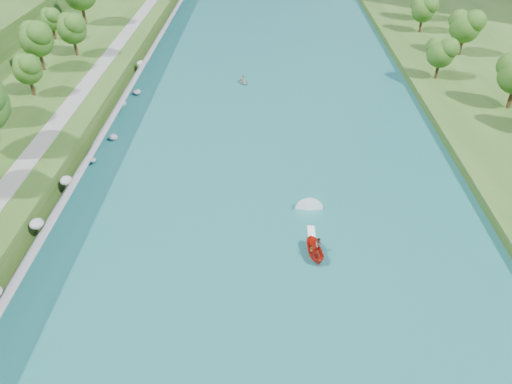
{
  "coord_description": "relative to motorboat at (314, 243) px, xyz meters",
  "views": [
    {
      "loc": [
        -0.37,
        -39.82,
        38.13
      ],
      "look_at": [
        -1.53,
        11.96,
        2.5
      ],
      "focal_mm": 35.0,
      "sensor_mm": 36.0,
      "label": 1
    }
  ],
  "objects": [
    {
      "name": "riverside_path",
      "position": [
        -37.8,
        15.73,
        2.75
      ],
      "size": [
        3.0,
        200.0,
        0.1
      ],
      "primitive_type": "cube",
      "color": "gray",
      "rests_on": "berm_west"
    },
    {
      "name": "raft",
      "position": [
        -10.25,
        49.03,
        -0.33
      ],
      "size": [
        3.28,
        3.71,
        1.61
      ],
      "rotation": [
        0.0,
        0.0,
        0.43
      ],
      "color": "gray",
      "rests_on": "river_water"
    },
    {
      "name": "motorboat",
      "position": [
        0.0,
        0.0,
        0.0
      ],
      "size": [
        3.6,
        18.98,
        2.14
      ],
      "rotation": [
        0.0,
        0.0,
        3.32
      ],
      "color": "#B31B0E",
      "rests_on": "river_water"
    },
    {
      "name": "ground",
      "position": [
        -5.3,
        -4.27,
        -0.8
      ],
      "size": [
        260.0,
        260.0,
        0.0
      ],
      "primitive_type": "plane",
      "color": "#2D5119",
      "rests_on": "ground"
    },
    {
      "name": "river_water",
      "position": [
        -5.3,
        15.73,
        -0.75
      ],
      "size": [
        55.0,
        240.0,
        0.1
      ],
      "primitive_type": "cube",
      "color": "#175458",
      "rests_on": "ground"
    },
    {
      "name": "riprap_bank",
      "position": [
        -31.14,
        14.9,
        1.0
      ],
      "size": [
        4.42,
        236.0,
        4.45
      ],
      "color": "slate",
      "rests_on": "ground"
    }
  ]
}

